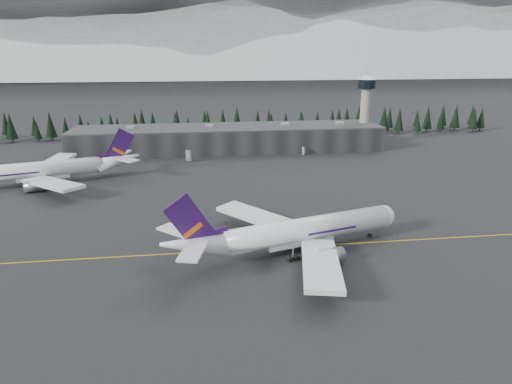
{
  "coord_description": "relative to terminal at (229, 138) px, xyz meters",
  "views": [
    {
      "loc": [
        -18.2,
        -112.25,
        50.54
      ],
      "look_at": [
        0.0,
        20.0,
        9.0
      ],
      "focal_mm": 32.0,
      "sensor_mm": 36.0,
      "label": 1
    }
  ],
  "objects": [
    {
      "name": "ground",
      "position": [
        0.0,
        -125.0,
        -6.3
      ],
      "size": [
        1400.0,
        1400.0,
        0.0
      ],
      "primitive_type": "plane",
      "color": "black",
      "rests_on": "ground"
    },
    {
      "name": "jet_parked",
      "position": [
        -74.85,
        -53.42,
        -0.57
      ],
      "size": [
        67.67,
        61.41,
        20.33
      ],
      "rotation": [
        0.0,
        0.0,
        3.42
      ],
      "color": "silver",
      "rests_on": "ground"
    },
    {
      "name": "gse_vehicle_a",
      "position": [
        -21.09,
        -23.75,
        -5.51
      ],
      "size": [
        2.93,
        5.82,
        1.58
      ],
      "primitive_type": "imported",
      "rotation": [
        0.0,
        0.0,
        -0.05
      ],
      "color": "white",
      "rests_on": "ground"
    },
    {
      "name": "gse_vehicle_b",
      "position": [
        36.47,
        -17.14,
        -5.57
      ],
      "size": [
        4.6,
        3.4,
        1.46
      ],
      "primitive_type": "imported",
      "rotation": [
        0.0,
        0.0,
        -1.12
      ],
      "color": "silver",
      "rests_on": "ground"
    },
    {
      "name": "treeline",
      "position": [
        0.0,
        37.0,
        1.2
      ],
      "size": [
        360.0,
        20.0,
        15.0
      ],
      "primitive_type": "cube",
      "color": "black",
      "rests_on": "ground"
    },
    {
      "name": "taxiline",
      "position": [
        0.0,
        -127.0,
        -6.29
      ],
      "size": [
        400.0,
        0.4,
        0.02
      ],
      "primitive_type": "cube",
      "color": "gold",
      "rests_on": "ground"
    },
    {
      "name": "jet_main",
      "position": [
        5.28,
        -130.25,
        -0.74
      ],
      "size": [
        65.61,
        59.58,
        19.71
      ],
      "rotation": [
        0.0,
        0.0,
        0.27
      ],
      "color": "silver",
      "rests_on": "ground"
    },
    {
      "name": "control_tower",
      "position": [
        75.0,
        3.0,
        17.11
      ],
      "size": [
        10.0,
        10.0,
        37.7
      ],
      "color": "gray",
      "rests_on": "ground"
    },
    {
      "name": "mountain_ridge",
      "position": [
        0.0,
        875.0,
        -6.3
      ],
      "size": [
        4400.0,
        900.0,
        420.0
      ],
      "primitive_type": null,
      "color": "white",
      "rests_on": "ground"
    },
    {
      "name": "terminal",
      "position": [
        0.0,
        0.0,
        0.0
      ],
      "size": [
        160.0,
        30.0,
        12.6
      ],
      "color": "black",
      "rests_on": "ground"
    }
  ]
}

